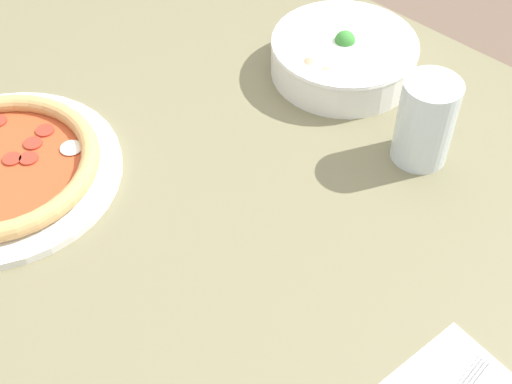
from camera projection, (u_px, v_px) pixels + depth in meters
name	position (u px, v px, depth m)	size (l,w,h in m)	color
dining_table	(210.00, 206.00, 1.08)	(1.32, 0.97, 0.77)	#706B4C
bowl	(344.00, 54.00, 1.11)	(0.23, 0.23, 0.08)	white
glass	(426.00, 121.00, 0.96)	(0.08, 0.08, 0.13)	silver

